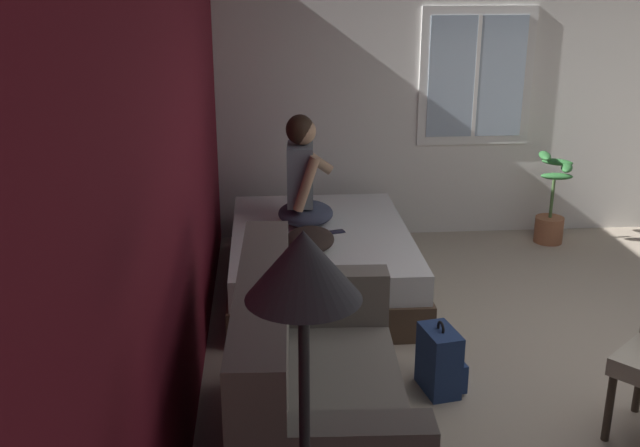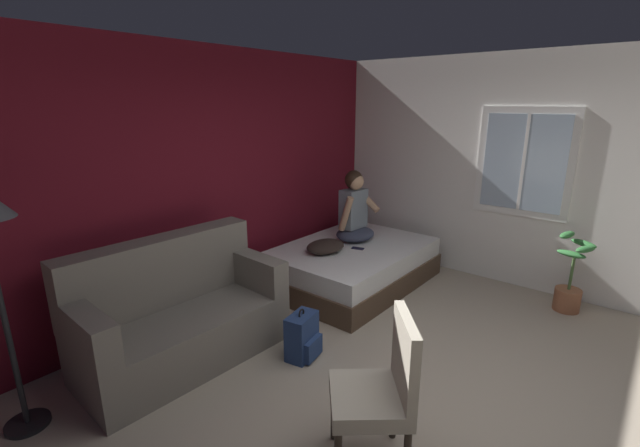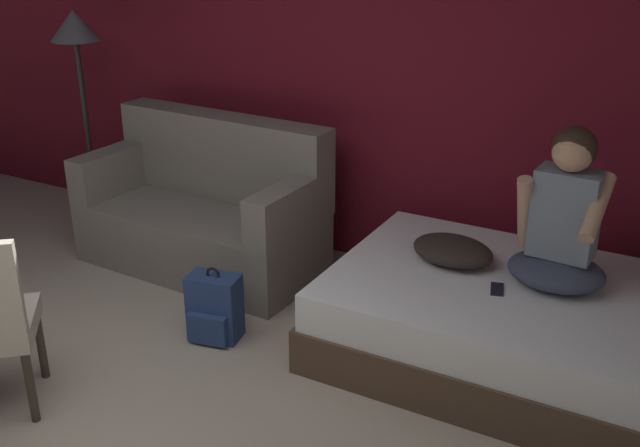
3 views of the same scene
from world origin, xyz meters
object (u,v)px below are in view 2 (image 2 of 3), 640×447
at_px(backpack, 303,337).
at_px(potted_plant, 570,284).
at_px(couch, 179,315).
at_px(throw_pillow, 326,246).
at_px(cell_phone, 358,248).
at_px(person_seated, 354,212).
at_px(side_chair, 381,387).
at_px(bed, 352,265).

xyz_separation_m(backpack, potted_plant, (2.45, -1.59, 0.11)).
height_order(couch, throw_pillow, couch).
relative_size(couch, cell_phone, 12.03).
height_order(couch, cell_phone, couch).
bearing_deg(person_seated, throw_pillow, -178.83).
bearing_deg(person_seated, cell_phone, -137.36).
distance_m(couch, backpack, 1.08).
distance_m(couch, side_chair, 1.95).
height_order(bed, couch, couch).
bearing_deg(couch, cell_phone, -8.86).
distance_m(person_seated, backpack, 2.02).
bearing_deg(side_chair, potted_plant, -9.17).
height_order(bed, backpack, bed).
height_order(person_seated, throw_pillow, person_seated).
distance_m(couch, potted_plant, 3.94).
relative_size(couch, person_seated, 1.98).
xyz_separation_m(couch, throw_pillow, (1.85, -0.12, 0.16)).
bearing_deg(throw_pillow, side_chair, -133.66).
height_order(side_chair, cell_phone, side_chair).
distance_m(backpack, cell_phone, 1.63).
relative_size(throw_pillow, potted_plant, 0.56).
bearing_deg(person_seated, side_chair, -141.73).
xyz_separation_m(throw_pillow, potted_plant, (1.25, -2.30, -0.25)).
bearing_deg(side_chair, backpack, 63.92).
relative_size(person_seated, cell_phone, 6.08).
bearing_deg(cell_phone, backpack, 1.76).
bearing_deg(backpack, side_chair, -116.08).
height_order(backpack, throw_pillow, throw_pillow).
bearing_deg(throw_pillow, potted_plant, -61.43).
bearing_deg(backpack, person_seated, 22.05).
xyz_separation_m(side_chair, backpack, (0.54, 1.11, -0.34)).
bearing_deg(person_seated, couch, 177.47).
relative_size(person_seated, throw_pillow, 1.82).
distance_m(couch, person_seated, 2.48).
height_order(couch, person_seated, person_seated).
bearing_deg(bed, side_chair, -141.05).
bearing_deg(bed, couch, 174.11).
distance_m(throw_pillow, potted_plant, 2.63).
xyz_separation_m(side_chair, cell_phone, (2.07, 1.60, -0.05)).
relative_size(couch, backpack, 3.78).
distance_m(side_chair, throw_pillow, 2.52).
relative_size(couch, throw_pillow, 3.61).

